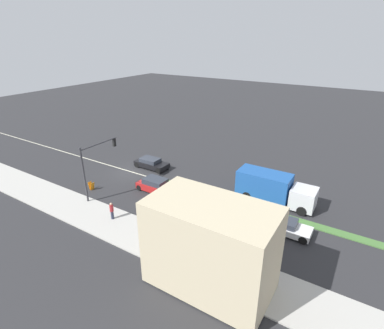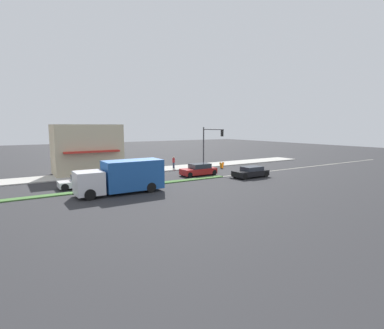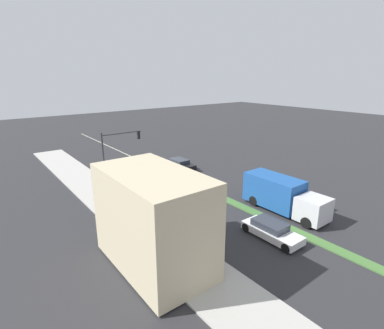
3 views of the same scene
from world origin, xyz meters
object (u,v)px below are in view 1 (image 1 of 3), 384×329
Objects in this scene: traffic_signal_main at (94,161)px; delivery_truck at (273,188)px; suv_black at (151,163)px; pedestrian at (112,210)px; warning_aframe_sign at (91,186)px; hatchback_red at (157,185)px; van_white at (283,225)px.

traffic_signal_main reaches higher than delivery_truck.
delivery_truck reaches higher than suv_black.
pedestrian is at bearing -45.65° from delivery_truck.
hatchback_red reaches higher than warning_aframe_sign.
traffic_signal_main is 8.95m from suv_black.
warning_aframe_sign is 7.99m from suv_black.
delivery_truck is (-8.32, 15.27, -2.43)m from traffic_signal_main.
pedestrian is 0.37× the size of hatchback_red.
suv_black is (-4.40, -17.58, 0.02)m from van_white.
delivery_truck reaches higher than hatchback_red.
suv_black is at bearing 166.69° from warning_aframe_sign.
hatchback_red is (-3.37, 6.12, 0.24)m from warning_aframe_sign.
pedestrian is at bearing -0.34° from hatchback_red.
van_white is (-3.92, 17.68, -3.30)m from traffic_signal_main.
traffic_signal_main is 3.93m from warning_aframe_sign.
hatchback_red is at bearing 179.66° from pedestrian.
van_white is 18.12m from suv_black.
delivery_truck is at bearing 114.54° from warning_aframe_sign.
hatchback_red is 0.97× the size of van_white.
traffic_signal_main is at bearing -0.66° from suv_black.
pedestrian is 15.30m from delivery_truck.
delivery_truck is 5.09m from van_white.
warning_aframe_sign is at bearing -107.70° from traffic_signal_main.
traffic_signal_main is at bearing -61.40° from delivery_truck.
traffic_signal_main is 5.75m from pedestrian.
hatchback_red is at bearing 118.85° from warning_aframe_sign.
suv_black is (-8.32, 0.10, -3.28)m from traffic_signal_main.
delivery_truck is 15.20m from suv_black.
traffic_signal_main is at bearing 72.30° from warning_aframe_sign.
hatchback_red is 13.30m from van_white.
suv_black is (-7.77, 1.84, 0.19)m from warning_aframe_sign.
pedestrian reaches higher than van_white.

